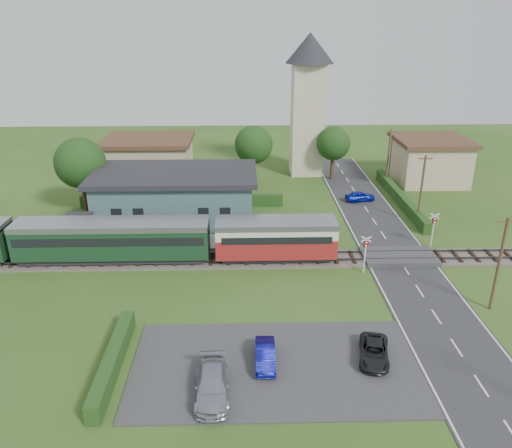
{
  "coord_description": "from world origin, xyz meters",
  "views": [
    {
      "loc": [
        -3.25,
        -36.06,
        19.15
      ],
      "look_at": [
        -2.21,
        4.0,
        2.57
      ],
      "focal_mm": 35.0,
      "sensor_mm": 36.0,
      "label": 1
    }
  ],
  "objects_px": {
    "crossing_signal_near": "(365,249)",
    "car_on_road": "(360,196)",
    "equipment_hut": "(79,229)",
    "pedestrian_near": "(226,231)",
    "car_park_blue": "(265,355)",
    "house_east": "(429,159)",
    "train": "(74,239)",
    "crossing_signal_far": "(434,225)",
    "car_park_silver": "(212,385)",
    "house_west": "(150,159)",
    "car_park_dark": "(374,352)",
    "station_building": "(176,197)",
    "pedestrian_far": "(122,233)",
    "church_tower": "(308,95)"
  },
  "relations": [
    {
      "from": "house_west",
      "to": "car_park_dark",
      "type": "height_order",
      "value": "house_west"
    },
    {
      "from": "car_park_dark",
      "to": "pedestrian_far",
      "type": "relative_size",
      "value": 1.99
    },
    {
      "from": "house_east",
      "to": "crossing_signal_near",
      "type": "relative_size",
      "value": 2.69
    },
    {
      "from": "crossing_signal_far",
      "to": "pedestrian_far",
      "type": "xyz_separation_m",
      "value": [
        -27.81,
        0.8,
        -0.77
      ]
    },
    {
      "from": "house_east",
      "to": "car_on_road",
      "type": "bearing_deg",
      "value": -143.96
    },
    {
      "from": "church_tower",
      "to": "house_west",
      "type": "height_order",
      "value": "church_tower"
    },
    {
      "from": "train",
      "to": "car_park_silver",
      "type": "distance_m",
      "value": 20.51
    },
    {
      "from": "church_tower",
      "to": "pedestrian_far",
      "type": "xyz_separation_m",
      "value": [
        -19.21,
        -22.81,
        -8.85
      ]
    },
    {
      "from": "train",
      "to": "crossing_signal_far",
      "type": "bearing_deg",
      "value": 4.42
    },
    {
      "from": "house_east",
      "to": "crossing_signal_far",
      "type": "relative_size",
      "value": 2.69
    },
    {
      "from": "train",
      "to": "car_park_blue",
      "type": "bearing_deg",
      "value": -41.88
    },
    {
      "from": "house_east",
      "to": "pedestrian_near",
      "type": "height_order",
      "value": "house_east"
    },
    {
      "from": "crossing_signal_far",
      "to": "car_park_silver",
      "type": "distance_m",
      "value": 26.49
    },
    {
      "from": "car_park_blue",
      "to": "house_east",
      "type": "bearing_deg",
      "value": 59.28
    },
    {
      "from": "pedestrian_far",
      "to": "equipment_hut",
      "type": "bearing_deg",
      "value": 89.79
    },
    {
      "from": "crossing_signal_near",
      "to": "pedestrian_near",
      "type": "bearing_deg",
      "value": 153.15
    },
    {
      "from": "house_east",
      "to": "car_on_road",
      "type": "distance_m",
      "value": 12.75
    },
    {
      "from": "car_park_silver",
      "to": "pedestrian_near",
      "type": "relative_size",
      "value": 2.55
    },
    {
      "from": "equipment_hut",
      "to": "pedestrian_far",
      "type": "height_order",
      "value": "equipment_hut"
    },
    {
      "from": "station_building",
      "to": "car_park_silver",
      "type": "bearing_deg",
      "value": -79.0
    },
    {
      "from": "station_building",
      "to": "car_park_blue",
      "type": "height_order",
      "value": "station_building"
    },
    {
      "from": "equipment_hut",
      "to": "car_park_blue",
      "type": "bearing_deg",
      "value": -46.73
    },
    {
      "from": "car_park_silver",
      "to": "house_east",
      "type": "bearing_deg",
      "value": 54.42
    },
    {
      "from": "crossing_signal_near",
      "to": "church_tower",
      "type": "bearing_deg",
      "value": 92.82
    },
    {
      "from": "car_park_silver",
      "to": "pedestrian_near",
      "type": "bearing_deg",
      "value": 87.15
    },
    {
      "from": "pedestrian_near",
      "to": "equipment_hut",
      "type": "bearing_deg",
      "value": -13.37
    },
    {
      "from": "house_west",
      "to": "pedestrian_near",
      "type": "height_order",
      "value": "house_west"
    },
    {
      "from": "house_west",
      "to": "car_park_silver",
      "type": "distance_m",
      "value": 40.64
    },
    {
      "from": "house_east",
      "to": "crossing_signal_near",
      "type": "xyz_separation_m",
      "value": [
        -13.6,
        -24.41,
        -0.66
      ]
    },
    {
      "from": "equipment_hut",
      "to": "house_west",
      "type": "bearing_deg",
      "value": 81.38
    },
    {
      "from": "equipment_hut",
      "to": "church_tower",
      "type": "bearing_deg",
      "value": 44.75
    },
    {
      "from": "car_park_silver",
      "to": "train",
      "type": "bearing_deg",
      "value": 124.56
    },
    {
      "from": "equipment_hut",
      "to": "crossing_signal_far",
      "type": "distance_m",
      "value": 31.61
    },
    {
      "from": "train",
      "to": "crossing_signal_near",
      "type": "height_order",
      "value": "train"
    },
    {
      "from": "church_tower",
      "to": "crossing_signal_far",
      "type": "distance_m",
      "value": 26.39
    },
    {
      "from": "station_building",
      "to": "pedestrian_near",
      "type": "relative_size",
      "value": 9.13
    },
    {
      "from": "car_on_road",
      "to": "church_tower",
      "type": "bearing_deg",
      "value": 11.12
    },
    {
      "from": "house_east",
      "to": "car_park_dark",
      "type": "height_order",
      "value": "house_east"
    },
    {
      "from": "car_park_blue",
      "to": "car_park_silver",
      "type": "height_order",
      "value": "car_park_silver"
    },
    {
      "from": "station_building",
      "to": "car_park_dark",
      "type": "relative_size",
      "value": 4.35
    },
    {
      "from": "car_park_blue",
      "to": "car_park_dark",
      "type": "distance_m",
      "value": 6.57
    },
    {
      "from": "house_east",
      "to": "car_park_silver",
      "type": "bearing_deg",
      "value": -123.17
    },
    {
      "from": "equipment_hut",
      "to": "car_park_silver",
      "type": "relative_size",
      "value": 0.57
    },
    {
      "from": "crossing_signal_near",
      "to": "car_on_road",
      "type": "height_order",
      "value": "crossing_signal_near"
    },
    {
      "from": "car_on_road",
      "to": "station_building",
      "type": "bearing_deg",
      "value": 93.89
    },
    {
      "from": "church_tower",
      "to": "car_park_dark",
      "type": "height_order",
      "value": "church_tower"
    },
    {
      "from": "car_on_road",
      "to": "car_park_dark",
      "type": "bearing_deg",
      "value": 157.34
    },
    {
      "from": "house_west",
      "to": "house_east",
      "type": "distance_m",
      "value": 35.01
    },
    {
      "from": "equipment_hut",
      "to": "pedestrian_near",
      "type": "height_order",
      "value": "equipment_hut"
    },
    {
      "from": "equipment_hut",
      "to": "car_on_road",
      "type": "distance_m",
      "value": 30.11
    }
  ]
}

